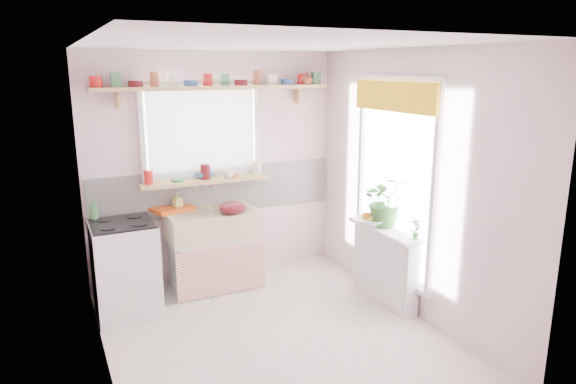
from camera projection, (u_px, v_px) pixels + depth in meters
name	position (u px, v px, depth m)	size (l,w,h in m)	color
room	(299.00, 163.00, 5.26)	(3.20, 3.20, 3.20)	silver
sink_unit	(213.00, 248.00, 5.51)	(0.95, 0.65, 1.11)	white
cooker	(125.00, 268.00, 4.89)	(0.58, 0.58, 0.93)	white
radiator_ledge	(385.00, 263.00, 5.18)	(0.22, 0.95, 0.78)	white
windowsill	(206.00, 181.00, 5.51)	(1.40, 0.22, 0.04)	tan
pine_shelf	(216.00, 88.00, 5.33)	(2.52, 0.24, 0.04)	tan
shelf_crockery	(216.00, 80.00, 5.32)	(2.47, 0.11, 0.12)	red
sill_crockery	(206.00, 174.00, 5.49)	(1.35, 0.11, 0.12)	red
dish_tray	(172.00, 208.00, 5.43)	(0.41, 0.30, 0.04)	#DB5113
colander	(233.00, 208.00, 5.30)	(0.28, 0.28, 0.13)	#570E16
jade_plant	(386.00, 201.00, 5.10)	(0.46, 0.40, 0.52)	#34692A
fruit_bowl	(371.00, 222.00, 5.16)	(0.31, 0.31, 0.08)	white
herb_pot	(416.00, 229.00, 4.73)	(0.11, 0.07, 0.20)	#35702D
soap_bottle_sink	(177.00, 201.00, 5.44)	(0.09, 0.09, 0.19)	#BFCD5B
sill_cup	(228.00, 174.00, 5.54)	(0.11, 0.11, 0.09)	white
sill_bowl	(204.00, 175.00, 5.55)	(0.21, 0.21, 0.07)	#2F649B
shelf_vase	(307.00, 78.00, 5.70)	(0.14, 0.14, 0.14)	#97392E
cooker_bottle	(93.00, 209.00, 4.86)	(0.08, 0.08, 0.21)	#418246
fruit	(371.00, 216.00, 5.16)	(0.20, 0.14, 0.10)	orange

